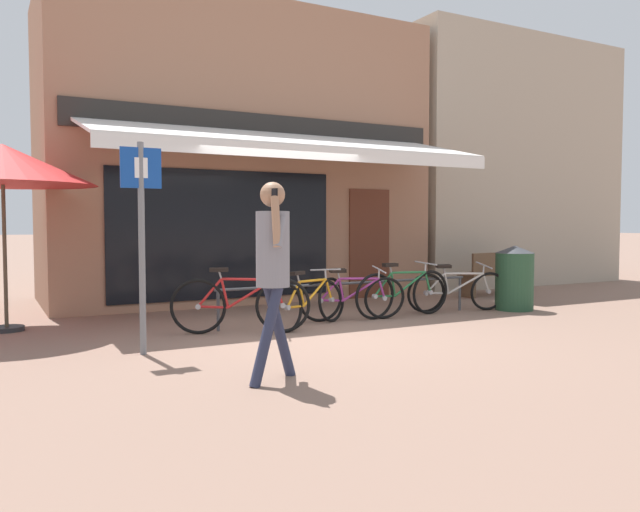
{
  "coord_description": "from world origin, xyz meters",
  "views": [
    {
      "loc": [
        -3.83,
        -7.17,
        1.45
      ],
      "look_at": [
        -0.26,
        -0.56,
        1.05
      ],
      "focal_mm": 35.0,
      "sensor_mm": 36.0,
      "label": 1
    }
  ],
  "objects_px": {
    "bicycle_silver": "(457,290)",
    "cafe_parasol": "(2,165)",
    "bicycle_orange": "(310,301)",
    "park_bench": "(495,272)",
    "bicycle_purple": "(353,297)",
    "bicycle_green": "(403,292)",
    "litter_bin": "(514,278)",
    "bicycle_red": "(240,304)",
    "pedestrian_adult": "(273,256)",
    "parking_sign": "(142,225)"
  },
  "relations": [
    {
      "from": "bicycle_red",
      "to": "bicycle_silver",
      "type": "distance_m",
      "value": 3.85
    },
    {
      "from": "bicycle_silver",
      "to": "cafe_parasol",
      "type": "height_order",
      "value": "cafe_parasol"
    },
    {
      "from": "bicycle_red",
      "to": "cafe_parasol",
      "type": "bearing_deg",
      "value": 170.53
    },
    {
      "from": "bicycle_purple",
      "to": "litter_bin",
      "type": "xyz_separation_m",
      "value": [
        2.98,
        -0.28,
        0.19
      ]
    },
    {
      "from": "bicycle_purple",
      "to": "bicycle_green",
      "type": "distance_m",
      "value": 0.88
    },
    {
      "from": "bicycle_green",
      "to": "parking_sign",
      "type": "relative_size",
      "value": 0.77
    },
    {
      "from": "bicycle_red",
      "to": "park_bench",
      "type": "distance_m",
      "value": 6.26
    },
    {
      "from": "bicycle_purple",
      "to": "park_bench",
      "type": "bearing_deg",
      "value": 30.67
    },
    {
      "from": "bicycle_red",
      "to": "bicycle_silver",
      "type": "height_order",
      "value": "bicycle_red"
    },
    {
      "from": "bicycle_purple",
      "to": "parking_sign",
      "type": "bearing_deg",
      "value": -152.07
    },
    {
      "from": "bicycle_silver",
      "to": "bicycle_red",
      "type": "bearing_deg",
      "value": -162.7
    },
    {
      "from": "litter_bin",
      "to": "cafe_parasol",
      "type": "bearing_deg",
      "value": 167.0
    },
    {
      "from": "bicycle_green",
      "to": "pedestrian_adult",
      "type": "xyz_separation_m",
      "value": [
        -3.36,
        -2.63,
        0.77
      ]
    },
    {
      "from": "park_bench",
      "to": "bicycle_purple",
      "type": "bearing_deg",
      "value": -167.19
    },
    {
      "from": "pedestrian_adult",
      "to": "litter_bin",
      "type": "height_order",
      "value": "pedestrian_adult"
    },
    {
      "from": "bicycle_red",
      "to": "parking_sign",
      "type": "height_order",
      "value": "parking_sign"
    },
    {
      "from": "bicycle_silver",
      "to": "parking_sign",
      "type": "bearing_deg",
      "value": -155.98
    },
    {
      "from": "bicycle_orange",
      "to": "bicycle_purple",
      "type": "relative_size",
      "value": 0.96
    },
    {
      "from": "bicycle_purple",
      "to": "cafe_parasol",
      "type": "relative_size",
      "value": 0.66
    },
    {
      "from": "bicycle_silver",
      "to": "litter_bin",
      "type": "xyz_separation_m",
      "value": [
        0.99,
        -0.27,
        0.19
      ]
    },
    {
      "from": "bicycle_red",
      "to": "bicycle_green",
      "type": "bearing_deg",
      "value": 26.24
    },
    {
      "from": "bicycle_green",
      "to": "bicycle_red",
      "type": "bearing_deg",
      "value": -178.6
    },
    {
      "from": "pedestrian_adult",
      "to": "parking_sign",
      "type": "xyz_separation_m",
      "value": [
        -0.79,
        1.74,
        0.28
      ]
    },
    {
      "from": "pedestrian_adult",
      "to": "cafe_parasol",
      "type": "xyz_separation_m",
      "value": [
        -2.07,
        4.12,
        1.07
      ]
    },
    {
      "from": "bicycle_purple",
      "to": "bicycle_green",
      "type": "bearing_deg",
      "value": 9.41
    },
    {
      "from": "bicycle_silver",
      "to": "park_bench",
      "type": "height_order",
      "value": "park_bench"
    },
    {
      "from": "bicycle_green",
      "to": "cafe_parasol",
      "type": "xyz_separation_m",
      "value": [
        -5.43,
        1.5,
        1.84
      ]
    },
    {
      "from": "parking_sign",
      "to": "bicycle_green",
      "type": "bearing_deg",
      "value": 12.04
    },
    {
      "from": "pedestrian_adult",
      "to": "litter_bin",
      "type": "distance_m",
      "value": 5.99
    },
    {
      "from": "bicycle_purple",
      "to": "cafe_parasol",
      "type": "bearing_deg",
      "value": 174.36
    },
    {
      "from": "bicycle_silver",
      "to": "cafe_parasol",
      "type": "distance_m",
      "value": 6.96
    },
    {
      "from": "bicycle_orange",
      "to": "bicycle_silver",
      "type": "relative_size",
      "value": 0.9
    },
    {
      "from": "bicycle_red",
      "to": "bicycle_purple",
      "type": "distance_m",
      "value": 1.87
    },
    {
      "from": "litter_bin",
      "to": "bicycle_green",
      "type": "bearing_deg",
      "value": 173.42
    },
    {
      "from": "bicycle_red",
      "to": "bicycle_orange",
      "type": "xyz_separation_m",
      "value": [
        1.05,
        0.04,
        -0.03
      ]
    },
    {
      "from": "bicycle_purple",
      "to": "parking_sign",
      "type": "height_order",
      "value": "parking_sign"
    },
    {
      "from": "bicycle_purple",
      "to": "bicycle_silver",
      "type": "distance_m",
      "value": 1.99
    },
    {
      "from": "bicycle_green",
      "to": "litter_bin",
      "type": "bearing_deg",
      "value": -8.96
    },
    {
      "from": "bicycle_red",
      "to": "bicycle_green",
      "type": "distance_m",
      "value": 2.74
    },
    {
      "from": "bicycle_purple",
      "to": "bicycle_green",
      "type": "height_order",
      "value": "bicycle_green"
    },
    {
      "from": "litter_bin",
      "to": "parking_sign",
      "type": "xyz_separation_m",
      "value": [
        -6.25,
        -0.64,
        0.89
      ]
    },
    {
      "from": "bicycle_red",
      "to": "bicycle_purple",
      "type": "xyz_separation_m",
      "value": [
        1.85,
        0.22,
        -0.04
      ]
    },
    {
      "from": "bicycle_orange",
      "to": "cafe_parasol",
      "type": "bearing_deg",
      "value": 129.25
    },
    {
      "from": "litter_bin",
      "to": "park_bench",
      "type": "distance_m",
      "value": 2.08
    },
    {
      "from": "litter_bin",
      "to": "cafe_parasol",
      "type": "relative_size",
      "value": 0.43
    },
    {
      "from": "bicycle_green",
      "to": "parking_sign",
      "type": "height_order",
      "value": "parking_sign"
    },
    {
      "from": "bicycle_orange",
      "to": "park_bench",
      "type": "height_order",
      "value": "park_bench"
    },
    {
      "from": "bicycle_purple",
      "to": "park_bench",
      "type": "xyz_separation_m",
      "value": [
        4.19,
        1.41,
        0.11
      ]
    },
    {
      "from": "pedestrian_adult",
      "to": "parking_sign",
      "type": "relative_size",
      "value": 0.79
    },
    {
      "from": "pedestrian_adult",
      "to": "litter_bin",
      "type": "bearing_deg",
      "value": -165.66
    }
  ]
}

